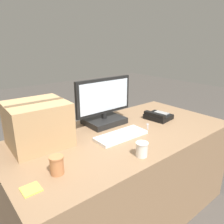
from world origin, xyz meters
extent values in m
plane|color=#47423D|center=(0.00, 0.00, 0.00)|extent=(12.00, 12.00, 0.00)
cube|color=#8C6B4C|center=(0.00, 0.00, 0.38)|extent=(1.80, 0.90, 0.76)
cube|color=black|center=(0.01, 0.26, 0.78)|extent=(0.33, 0.26, 0.05)
cylinder|color=black|center=(0.01, 0.26, 0.83)|extent=(0.04, 0.04, 0.04)
cube|color=black|center=(0.01, 0.26, 1.00)|extent=(0.54, 0.03, 0.30)
cube|color=silver|center=(0.01, 0.24, 1.00)|extent=(0.49, 0.01, 0.25)
cube|color=silver|center=(-0.06, -0.05, 0.77)|extent=(0.41, 0.17, 0.02)
cube|color=silver|center=(-0.06, -0.05, 0.78)|extent=(0.38, 0.14, 0.01)
cube|color=black|center=(0.47, 0.03, 0.78)|extent=(0.21, 0.23, 0.04)
cube|color=black|center=(0.40, 0.02, 0.81)|extent=(0.07, 0.21, 0.03)
cube|color=gray|center=(0.50, 0.04, 0.80)|extent=(0.12, 0.14, 0.01)
cylinder|color=#BC7547|center=(-0.64, -0.18, 0.81)|extent=(0.07, 0.07, 0.10)
cylinder|color=#BC7547|center=(-0.64, -0.18, 0.86)|extent=(0.08, 0.08, 0.01)
cylinder|color=white|center=(-0.15, -0.34, 0.80)|extent=(0.07, 0.07, 0.09)
cylinder|color=white|center=(-0.15, -0.34, 0.85)|extent=(0.08, 0.08, 0.01)
cube|color=#B2B2B7|center=(0.24, -0.04, 0.76)|extent=(0.08, 0.08, 0.00)
ellipsoid|color=#B2B2B7|center=(0.29, 0.00, 0.76)|extent=(0.04, 0.04, 0.00)
cube|color=tan|center=(-0.57, 0.23, 0.91)|extent=(0.40, 0.37, 0.30)
cube|color=brown|center=(-0.57, 0.23, 1.06)|extent=(0.38, 0.06, 0.00)
cube|color=#E5DB4C|center=(-0.80, -0.22, 0.76)|extent=(0.09, 0.09, 0.01)
camera|label=1|loc=(-1.06, -1.15, 1.45)|focal=35.00mm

